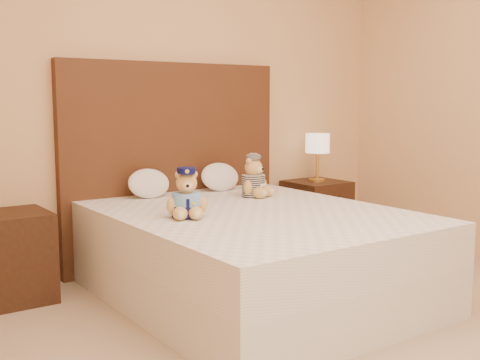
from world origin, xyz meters
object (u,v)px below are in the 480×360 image
Objects in this scene: nightstand_right at (316,213)px; pillow_left at (149,182)px; pillow_right at (220,175)px; lamp at (317,146)px; teddy_police at (187,193)px; bed at (253,254)px; teddy_prisoner at (253,176)px; nightstand_left at (11,257)px.

nightstand_right is 1.77× the size of pillow_left.
pillow_left is 0.97× the size of pillow_right.
teddy_police is (-1.69, -0.75, -0.15)m from lamp.
lamp is (1.25, 0.80, 0.57)m from bed.
teddy_prisoner reaches higher than bed.
bed is 6.43× the size of pillow_left.
teddy_prisoner is at bearing -159.07° from nightstand_right.
bed and nightstand_right have the same top height.
bed is 0.61m from teddy_police.
teddy_police is 0.87m from teddy_prisoner.
nightstand_left is 1.38× the size of lamp.
lamp is 1.39× the size of teddy_police.
teddy_police is at bearing 173.32° from bed.
lamp is 1.86m from teddy_police.
bed is 0.96m from pillow_right.
teddy_police is 0.90× the size of pillow_right.
nightstand_right is 1.91× the size of teddy_police.
nightstand_left is 1.00× the size of nightstand_right.
bed is 3.64× the size of nightstand_right.
teddy_police reaches higher than bed.
teddy_police reaches higher than teddy_prisoner.
teddy_police is at bearing -156.14° from lamp.
bed is at bearing -109.64° from pillow_right.
pillow_left is at bearing 1.80° from nightstand_left.
nightstand_right is 1.92× the size of teddy_prisoner.
pillow_right is at bearing 70.36° from bed.
bed is at bearing -145.19° from teddy_prisoner.
nightstand_right is 1.38× the size of lamp.
pillow_right reaches higher than bed.
pillow_right is (0.30, 0.83, 0.39)m from bed.
bed is at bearing -147.38° from lamp.
nightstand_right is 1.07m from teddy_prisoner.
pillow_right is at bearing 0.00° from pillow_left.
pillow_right is (-0.95, 0.03, -0.19)m from lamp.
pillow_right is at bearing 178.20° from lamp.
teddy_prisoner is 0.92× the size of pillow_left.
nightstand_left is 2.56m from lamp.
nightstand_right is 1.71× the size of pillow_right.
pillow_left is (-0.30, 0.83, 0.38)m from bed.
nightstand_right is 1.03m from pillow_right.
teddy_prisoner is (-0.92, -0.35, -0.16)m from lamp.
lamp is (-0.00, 0.00, 0.57)m from nightstand_right.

